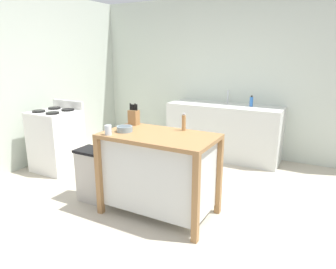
% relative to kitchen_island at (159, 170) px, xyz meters
% --- Properties ---
extents(ground_plane, '(6.14, 6.14, 0.00)m').
position_rel_kitchen_island_xyz_m(ground_plane, '(0.02, -0.03, -0.50)').
color(ground_plane, '#BCB29E').
rests_on(ground_plane, ground).
extents(wall_back, '(5.14, 0.10, 2.60)m').
position_rel_kitchen_island_xyz_m(wall_back, '(0.02, 2.48, 0.80)').
color(wall_back, silver).
rests_on(wall_back, ground).
extents(wall_left, '(0.10, 3.10, 2.60)m').
position_rel_kitchen_island_xyz_m(wall_left, '(-2.55, 0.93, 0.80)').
color(wall_left, beige).
rests_on(wall_left, ground).
extents(kitchen_island, '(1.18, 0.68, 0.89)m').
position_rel_kitchen_island_xyz_m(kitchen_island, '(0.00, 0.00, 0.00)').
color(kitchen_island, '#9E7042').
rests_on(kitchen_island, ground).
extents(knife_block, '(0.11, 0.09, 0.25)m').
position_rel_kitchen_island_xyz_m(knife_block, '(-0.47, 0.24, 0.49)').
color(knife_block, '#9E7042').
rests_on(knife_block, kitchen_island).
extents(bowl_ceramic_wide, '(0.17, 0.17, 0.06)m').
position_rel_kitchen_island_xyz_m(bowl_ceramic_wide, '(-0.37, -0.08, 0.43)').
color(bowl_ceramic_wide, gray).
rests_on(bowl_ceramic_wide, kitchen_island).
extents(drinking_cup, '(0.07, 0.07, 0.10)m').
position_rel_kitchen_island_xyz_m(drinking_cup, '(-0.44, -0.27, 0.44)').
color(drinking_cup, silver).
rests_on(drinking_cup, kitchen_island).
extents(pepper_grinder, '(0.04, 0.04, 0.19)m').
position_rel_kitchen_island_xyz_m(pepper_grinder, '(0.16, 0.27, 0.49)').
color(pepper_grinder, '#AD7F4C').
rests_on(pepper_grinder, kitchen_island).
extents(trash_bin, '(0.36, 0.28, 0.63)m').
position_rel_kitchen_island_xyz_m(trash_bin, '(-0.83, -0.10, -0.18)').
color(trash_bin, '#B7B2A8').
rests_on(trash_bin, ground).
extents(sink_counter, '(1.83, 0.60, 0.89)m').
position_rel_kitchen_island_xyz_m(sink_counter, '(-0.01, 2.13, -0.06)').
color(sink_counter, silver).
rests_on(sink_counter, ground).
extents(sink_faucet, '(0.02, 0.02, 0.22)m').
position_rel_kitchen_island_xyz_m(sink_faucet, '(-0.01, 2.27, 0.49)').
color(sink_faucet, '#B7BCC1').
rests_on(sink_faucet, sink_counter).
extents(bottle_dish_soap, '(0.05, 0.05, 0.17)m').
position_rel_kitchen_island_xyz_m(bottle_dish_soap, '(0.40, 2.19, 0.46)').
color(bottle_dish_soap, blue).
rests_on(bottle_dish_soap, sink_counter).
extents(stove, '(0.60, 0.60, 1.01)m').
position_rel_kitchen_island_xyz_m(stove, '(-2.00, 0.41, -0.05)').
color(stove, white).
rests_on(stove, ground).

